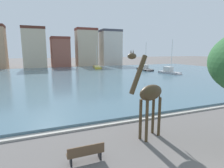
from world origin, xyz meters
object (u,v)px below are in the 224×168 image
(park_bench, at_px, (86,153))
(sailboat_black, at_px, (145,69))
(giraffe_statue, at_px, (149,95))
(sailboat_grey, at_px, (171,72))
(sailboat_yellow, at_px, (97,67))

(park_bench, bearing_deg, sailboat_black, 54.12)
(giraffe_statue, relative_size, park_bench, 3.00)
(sailboat_grey, height_order, park_bench, sailboat_grey)
(sailboat_grey, height_order, sailboat_black, sailboat_grey)
(giraffe_statue, distance_m, sailboat_black, 39.38)
(sailboat_yellow, distance_m, sailboat_black, 15.22)
(giraffe_statue, distance_m, park_bench, 4.89)
(giraffe_statue, xyz_separation_m, sailboat_yellow, (10.73, 44.87, -2.33))
(sailboat_grey, relative_size, park_bench, 4.34)
(sailboat_yellow, height_order, sailboat_grey, sailboat_grey)
(giraffe_statue, xyz_separation_m, park_bench, (-4.20, -1.05, -2.27))
(sailboat_grey, bearing_deg, giraffe_statue, -131.69)
(giraffe_statue, height_order, sailboat_black, sailboat_black)
(sailboat_yellow, distance_m, park_bench, 48.28)
(giraffe_statue, bearing_deg, sailboat_grey, 48.31)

